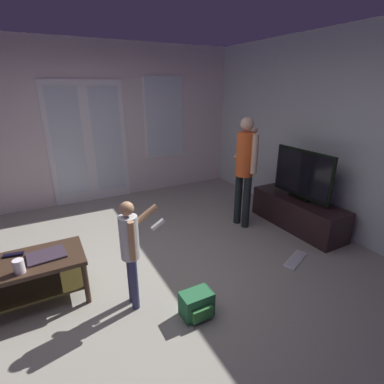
{
  "coord_description": "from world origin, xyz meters",
  "views": [
    {
      "loc": [
        -0.72,
        -2.49,
        1.95
      ],
      "look_at": [
        0.73,
        0.21,
        0.82
      ],
      "focal_mm": 27.03,
      "sensor_mm": 36.0,
      "label": 1
    }
  ],
  "objects": [
    {
      "name": "tv_stand",
      "position": [
        2.43,
        0.15,
        0.22
      ],
      "size": [
        0.47,
        1.42,
        0.44
      ],
      "color": "black",
      "rests_on": "ground_plane"
    },
    {
      "name": "person_child",
      "position": [
        -0.14,
        -0.28,
        0.63
      ],
      "size": [
        0.46,
        0.28,
        1.05
      ],
      "color": "#393B60",
      "rests_on": "ground_plane"
    },
    {
      "name": "backpack",
      "position": [
        0.3,
        -0.68,
        0.11
      ],
      "size": [
        0.28,
        0.22,
        0.23
      ],
      "color": "#296C41",
      "rests_on": "ground_plane"
    },
    {
      "name": "cup_by_laptop",
      "position": [
        -1.03,
        0.01,
        0.53
      ],
      "size": [
        0.09,
        0.09,
        0.12
      ],
      "primitive_type": "cylinder",
      "color": "white",
      "rests_on": "coffee_table"
    },
    {
      "name": "wall_right_plain",
      "position": [
        2.8,
        0.0,
        1.33
      ],
      "size": [
        0.06,
        5.48,
        2.66
      ],
      "color": "silver",
      "rests_on": "ground_plane"
    },
    {
      "name": "loose_keyboard",
      "position": [
        1.75,
        -0.48,
        0.01
      ],
      "size": [
        0.46,
        0.29,
        0.02
      ],
      "color": "white",
      "rests_on": "ground_plane"
    },
    {
      "name": "tv_remote_black",
      "position": [
        -1.09,
        0.33,
        0.48
      ],
      "size": [
        0.18,
        0.08,
        0.02
      ],
      "primitive_type": "cube",
      "rotation": [
        0.0,
        0.0,
        -0.16
      ],
      "color": "black",
      "rests_on": "coffee_table"
    },
    {
      "name": "wall_back_with_doors",
      "position": [
        0.05,
        2.71,
        1.31
      ],
      "size": [
        5.66,
        0.09,
        2.69
      ],
      "color": "silver",
      "rests_on": "ground_plane"
    },
    {
      "name": "ground_plane",
      "position": [
        0.0,
        0.0,
        -0.01
      ],
      "size": [
        5.66,
        5.48,
        0.02
      ],
      "primitive_type": "cube",
      "color": "gray"
    },
    {
      "name": "person_adult",
      "position": [
        1.78,
        0.6,
        0.94
      ],
      "size": [
        0.52,
        0.48,
        1.57
      ],
      "color": "black",
      "rests_on": "ground_plane"
    },
    {
      "name": "laptop_closed",
      "position": [
        -0.82,
        0.18,
        0.47
      ],
      "size": [
        0.34,
        0.28,
        0.02
      ],
      "primitive_type": "cube",
      "rotation": [
        0.0,
        0.0,
        0.08
      ],
      "color": "#382D3A",
      "rests_on": "coffee_table"
    },
    {
      "name": "flat_screen_tv",
      "position": [
        2.43,
        0.16,
        0.79
      ],
      "size": [
        0.08,
        0.96,
        0.7
      ],
      "color": "black",
      "rests_on": "tv_stand"
    },
    {
      "name": "coffee_table",
      "position": [
        -0.97,
        0.18,
        0.34
      ],
      "size": [
        0.95,
        0.54,
        0.46
      ],
      "color": "#3A281C",
      "rests_on": "ground_plane"
    }
  ]
}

